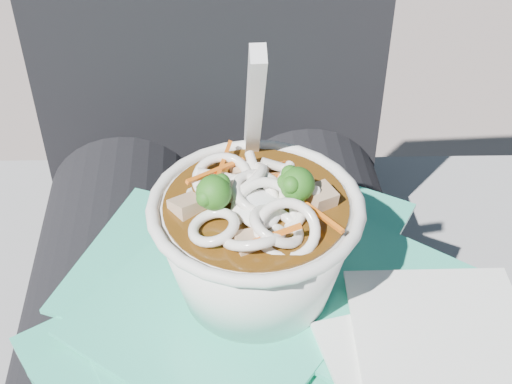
{
  "coord_description": "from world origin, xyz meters",
  "views": [
    {
      "loc": [
        -0.0,
        -0.36,
        1.05
      ],
      "look_at": [
        0.03,
        -0.0,
        0.75
      ],
      "focal_mm": 50.0,
      "sensor_mm": 36.0,
      "label": 1
    }
  ],
  "objects": [
    {
      "name": "person_body",
      "position": [
        0.0,
        0.09,
        0.58
      ],
      "size": [
        0.34,
        0.94,
        1.03
      ],
      "color": "black",
      "rests_on": "ground"
    },
    {
      "name": "napkins",
      "position": [
        0.14,
        -0.08,
        0.66
      ],
      "size": [
        0.15,
        0.16,
        0.01
      ],
      "color": "white",
      "rests_on": "plastic_bag"
    },
    {
      "name": "plastic_bag",
      "position": [
        0.01,
        -0.03,
        0.65
      ],
      "size": [
        0.37,
        0.39,
        0.02
      ],
      "color": "#2CB793",
      "rests_on": "lap"
    },
    {
      "name": "lap",
      "position": [
        0.0,
        0.0,
        0.56
      ],
      "size": [
        0.35,
        0.48,
        0.16
      ],
      "color": "black",
      "rests_on": "stone_ledge"
    },
    {
      "name": "udon_bowl",
      "position": [
        0.03,
        -0.0,
        0.71
      ],
      "size": [
        0.15,
        0.15,
        0.2
      ],
      "color": "white",
      "rests_on": "plastic_bag"
    }
  ]
}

